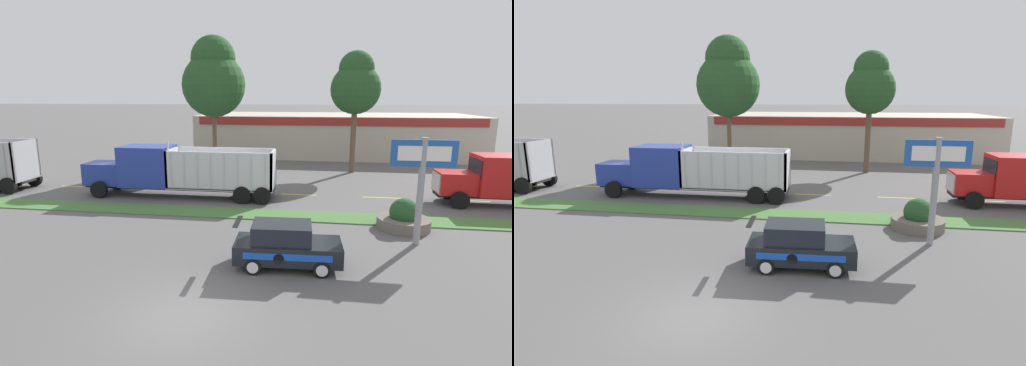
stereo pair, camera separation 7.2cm
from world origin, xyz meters
TOP-DOWN VIEW (x-y plane):
  - ground_plane at (0.00, 0.00)m, footprint 600.00×600.00m
  - grass_verge at (0.00, 10.74)m, footprint 120.00×1.99m
  - centre_line_1 at (-18.83, 15.74)m, footprint 2.40×0.14m
  - centre_line_2 at (-13.43, 15.74)m, footprint 2.40×0.14m
  - centre_line_3 at (-8.03, 15.74)m, footprint 2.40×0.14m
  - centre_line_4 at (-2.63, 15.74)m, footprint 2.40×0.14m
  - centre_line_5 at (2.77, 15.74)m, footprint 2.40×0.14m
  - centre_line_6 at (8.17, 15.74)m, footprint 2.40×0.14m
  - centre_line_7 at (13.57, 15.74)m, footprint 2.40×0.14m
  - dump_truck_mid at (-6.22, 14.14)m, footprint 12.63×2.74m
  - rally_car at (2.81, 4.08)m, footprint 4.16×2.08m
  - store_sign_post at (8.38, 7.30)m, footprint 2.71×0.28m
  - stone_planter at (8.26, 9.49)m, footprint 2.58×2.58m
  - store_building_backdrop at (5.78, 36.06)m, footprint 29.54×12.10m
  - tree_behind_left at (-5.27, 24.74)m, footprint 5.60×5.60m
  - tree_behind_centre at (6.92, 24.52)m, footprint 4.14×4.14m

SIDE VIEW (x-z plane):
  - ground_plane at x=0.00m, z-range 0.00..0.00m
  - centre_line_1 at x=-18.83m, z-range 0.00..0.01m
  - centre_line_2 at x=-13.43m, z-range 0.00..0.01m
  - centre_line_3 at x=-8.03m, z-range 0.00..0.01m
  - centre_line_4 at x=-2.63m, z-range 0.00..0.01m
  - centre_line_5 at x=2.77m, z-range 0.00..0.01m
  - centre_line_6 at x=8.17m, z-range 0.00..0.01m
  - centre_line_7 at x=13.57m, z-range 0.00..0.01m
  - grass_verge at x=0.00m, z-range 0.00..0.06m
  - stone_planter at x=8.26m, z-range -0.25..1.30m
  - rally_car at x=2.81m, z-range -0.01..1.77m
  - dump_truck_mid at x=-6.22m, z-range -0.16..3.51m
  - store_building_backdrop at x=5.78m, z-range 0.00..4.45m
  - store_sign_post at x=8.38m, z-range 1.00..5.78m
  - tree_behind_centre at x=6.92m, z-range 2.33..12.48m
  - tree_behind_left at x=-5.27m, z-range 2.17..13.81m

